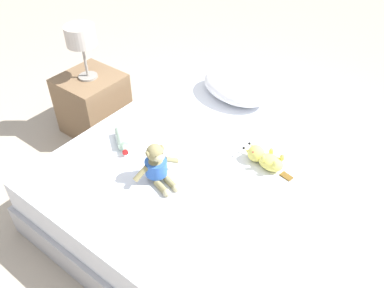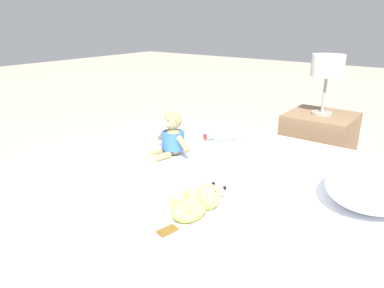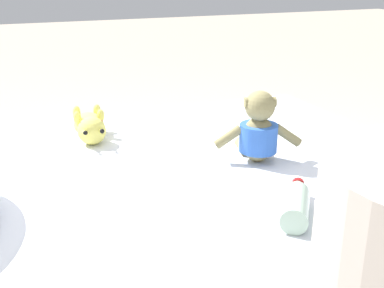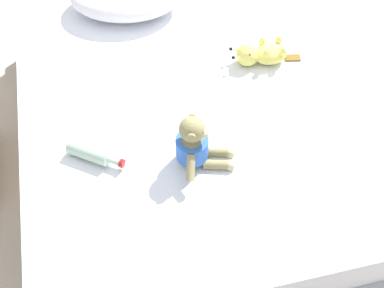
{
  "view_description": "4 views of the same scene",
  "coord_description": "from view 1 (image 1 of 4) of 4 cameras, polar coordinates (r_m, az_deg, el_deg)",
  "views": [
    {
      "loc": [
        1.09,
        -1.47,
        1.96
      ],
      "look_at": [
        0.03,
        -0.1,
        0.53
      ],
      "focal_mm": 36.94,
      "sensor_mm": 36.0,
      "label": 1
    },
    {
      "loc": [
        1.32,
        0.8,
        1.09
      ],
      "look_at": [
        0.03,
        -0.17,
        0.52
      ],
      "focal_mm": 33.34,
      "sensor_mm": 36.0,
      "label": 2
    },
    {
      "loc": [
        -1.33,
        0.42,
        1.01
      ],
      "look_at": [
        -0.04,
        -0.1,
        0.5
      ],
      "focal_mm": 46.13,
      "sensor_mm": 36.0,
      "label": 3
    },
    {
      "loc": [
        -0.29,
        -1.43,
        1.96
      ],
      "look_at": [
        -0.03,
        -0.34,
        0.51
      ],
      "focal_mm": 46.68,
      "sensor_mm": 36.0,
      "label": 4
    }
  ],
  "objects": [
    {
      "name": "plush_yellow_creature",
      "position": [
        2.3,
        10.43,
        -2.02
      ],
      "size": [
        0.33,
        0.12,
        0.1
      ],
      "color": "#EAE066",
      "rests_on": "bed"
    },
    {
      "name": "plush_monkey",
      "position": [
        2.15,
        -5.08,
        -3.19
      ],
      "size": [
        0.24,
        0.28,
        0.24
      ],
      "color": "#8E8456",
      "rests_on": "bed"
    },
    {
      "name": "bedside_lamp",
      "position": [
        2.93,
        -15.77,
        14.52
      ],
      "size": [
        0.21,
        0.21,
        0.4
      ],
      "color": "gray",
      "rests_on": "nightstand"
    },
    {
      "name": "nightstand",
      "position": [
        3.19,
        -14.05,
        5.65
      ],
      "size": [
        0.43,
        0.43,
        0.47
      ],
      "color": "#846647",
      "rests_on": "ground_plane"
    },
    {
      "name": "pillow",
      "position": [
        2.85,
        6.46,
        8.26
      ],
      "size": [
        0.61,
        0.48,
        0.16
      ],
      "color": "white",
      "rests_on": "bed"
    },
    {
      "name": "glass_bottle",
      "position": [
        2.46,
        -10.09,
        0.73
      ],
      "size": [
        0.22,
        0.18,
        0.07
      ],
      "color": "#B2D1B7",
      "rests_on": "bed"
    },
    {
      "name": "bed",
      "position": [
        2.54,
        0.75,
        -4.25
      ],
      "size": [
        1.39,
        1.83,
        0.41
      ],
      "color": "#B2B2B7",
      "rests_on": "ground_plane"
    },
    {
      "name": "ground_plane",
      "position": [
        2.68,
        0.71,
        -7.33
      ],
      "size": [
        16.0,
        16.0,
        0.0
      ],
      "primitive_type": "plane",
      "color": "#B7A893"
    }
  ]
}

